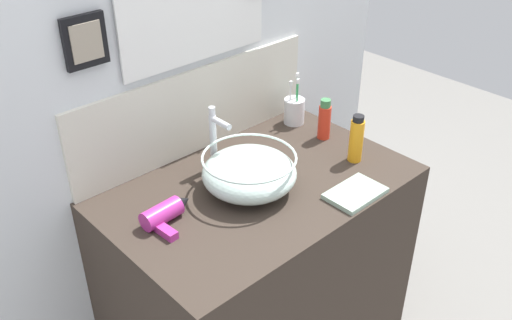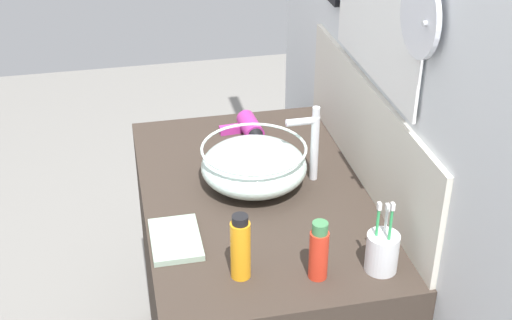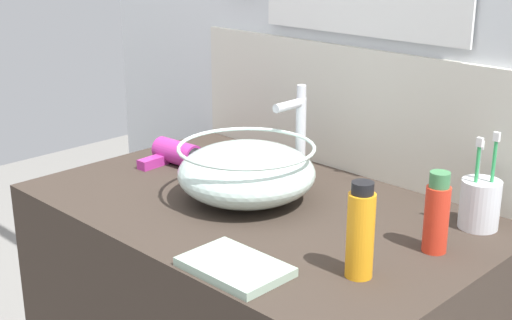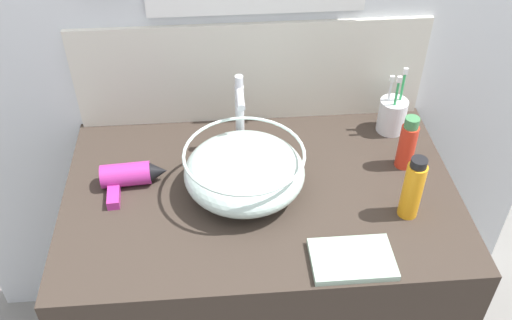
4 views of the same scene
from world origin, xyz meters
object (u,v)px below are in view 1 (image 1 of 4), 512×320
Objects in this scene: hair_drier at (166,213)px; toothbrush_cup at (294,110)px; faucet at (215,136)px; hand_towel at (355,193)px; shampoo_bottle at (356,139)px; soap_dispenser at (324,120)px; glass_bowl_sink at (250,173)px.

toothbrush_cup is at bearing 13.55° from hair_drier.
faucet is 1.24× the size of hand_towel.
toothbrush_cup is 0.34m from shampoo_bottle.
hand_towel is (0.22, -0.42, -0.12)m from faucet.
shampoo_bottle is at bearing -97.65° from toothbrush_cup.
faucet is at bearing 166.52° from soap_dispenser.
shampoo_bottle is at bearing -13.35° from hair_drier.
toothbrush_cup reaches higher than hair_drier.
toothbrush_cup reaches higher than shampoo_bottle.
faucet reaches higher than soap_dispenser.
hand_towel is (0.51, -0.30, -0.02)m from hair_drier.
faucet is 1.15× the size of toothbrush_cup.
shampoo_bottle is 1.11× the size of soap_dispenser.
toothbrush_cup reaches higher than hand_towel.
soap_dispenser is at bearing 77.29° from shampoo_bottle.
shampoo_bottle is (-0.05, -0.34, 0.03)m from toothbrush_cup.
glass_bowl_sink is 1.77× the size of hair_drier.
shampoo_bottle reaches higher than glass_bowl_sink.
soap_dispenser is at bearing -13.48° from faucet.
glass_bowl_sink reaches higher than hair_drier.
hair_drier is (-0.29, 0.05, -0.04)m from glass_bowl_sink.
glass_bowl_sink is 0.30m from hair_drier.
hair_drier is 0.72m from soap_dispenser.
shampoo_bottle reaches higher than hand_towel.
hair_drier is 0.70m from shampoo_bottle.
toothbrush_cup is (0.72, 0.17, 0.02)m from hair_drier.
hair_drier is at bearing -178.60° from soap_dispenser.
shampoo_bottle is 0.23m from hand_towel.
soap_dispenser reaches higher than glass_bowl_sink.
hair_drier is at bearing -166.45° from toothbrush_cup.
soap_dispenser reaches higher than hand_towel.
shampoo_bottle is at bearing -35.85° from faucet.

